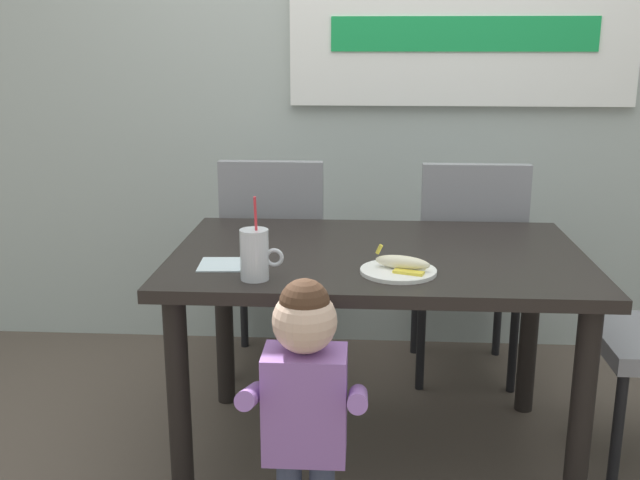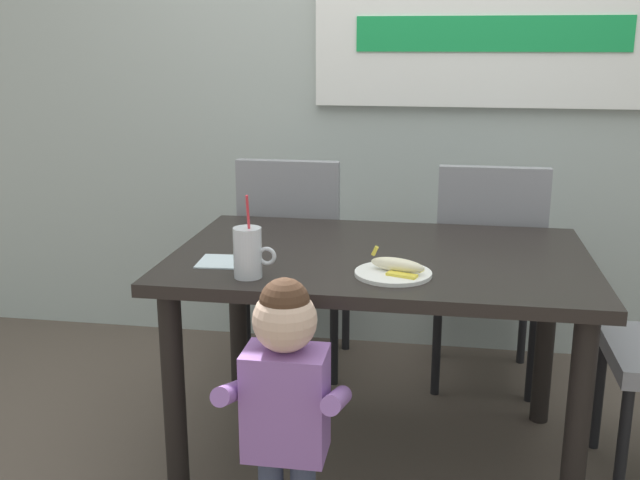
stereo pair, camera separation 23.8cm
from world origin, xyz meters
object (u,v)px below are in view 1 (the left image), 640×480
Objects in this scene: dining_table at (377,281)px; dining_chair_left at (276,254)px; dining_chair_right at (468,259)px; milk_cup at (255,257)px; snack_plate at (398,271)px; paper_napkin at (224,264)px; toddler_standing at (305,392)px; peeled_banana at (403,263)px.

dining_table is 0.78m from dining_chair_left.
dining_chair_right is 1.24m from milk_cup.
dining_table is at bearing 58.48° from dining_chair_right.
dining_table is at bearing 103.93° from snack_plate.
dining_chair_left reaches higher than paper_napkin.
snack_plate reaches higher than paper_napkin.
dining_chair_right reaches higher than toddler_standing.
dining_chair_right is at bearing 70.01° from peeled_banana.
toddler_standing reaches higher than dining_table.
paper_napkin is at bearing 131.57° from milk_cup.
toddler_standing is (-0.58, -1.22, -0.02)m from dining_chair_right.
toddler_standing is 3.64× the size of snack_plate.
dining_chair_left is at bearing 85.99° from paper_napkin.
paper_napkin is (-0.48, -0.19, 0.11)m from dining_table.
dining_table is at bearing 107.13° from peeled_banana.
peeled_banana is 0.56m from paper_napkin.
dining_chair_left reaches higher than snack_plate.
dining_chair_right is at bearing 58.48° from dining_table.
dining_chair_right is (0.81, -0.02, 0.00)m from dining_chair_left.
dining_table is 9.03× the size of paper_napkin.
dining_chair_left is 1.03m from snack_plate.
dining_chair_right reaches higher than paper_napkin.
dining_chair_right is (0.39, 0.63, -0.10)m from dining_table.
paper_napkin is (-0.12, 0.14, -0.06)m from milk_cup.
dining_chair_left is 1.00× the size of dining_chair_right.
dining_chair_right reaches higher than snack_plate.
snack_plate is at bearing 118.57° from dining_chair_left.
dining_chair_left is 1.04m from peeled_banana.
dining_table is at bearing 21.08° from paper_napkin.
milk_cup reaches higher than paper_napkin.
snack_plate is (0.06, -0.23, 0.11)m from dining_table.
snack_plate is (0.42, 0.09, -0.06)m from milk_cup.
dining_chair_left reaches higher than dining_table.
toddler_standing is 0.49m from snack_plate.
peeled_banana is 1.17× the size of paper_napkin.
milk_cup is 1.09× the size of snack_plate.
dining_table is 0.28m from peeled_banana.
milk_cup reaches higher than dining_chair_left.
dining_chair_right is at bearing 69.22° from snack_plate.
milk_cup is (-0.17, 0.27, 0.29)m from toddler_standing.
snack_plate is 0.54m from paper_napkin.
dining_table is 0.74m from dining_chair_right.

